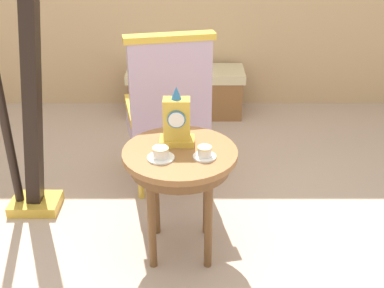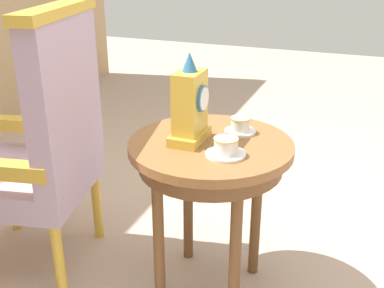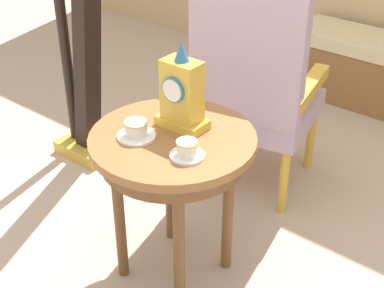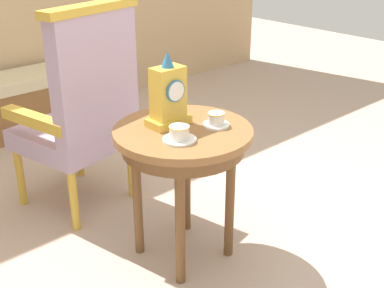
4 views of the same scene
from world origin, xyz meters
TOP-DOWN VIEW (x-y plane):
  - ground_plane at (0.00, 0.00)m, footprint 10.00×10.00m
  - side_table at (0.03, -0.04)m, footprint 0.62×0.62m
  - teacup_left at (-0.07, -0.13)m, footprint 0.14×0.14m
  - teacup_right at (0.16, -0.12)m, footprint 0.12×0.12m
  - mantel_clock at (0.01, 0.03)m, footprint 0.19×0.11m
  - armchair at (-0.07, 0.65)m, footprint 0.64×0.63m
  - harp at (-0.92, 0.36)m, footprint 0.40×0.24m
  - window_bench at (0.03, 1.95)m, footprint 1.09×0.40m

SIDE VIEW (x-z plane):
  - ground_plane at x=0.00m, z-range 0.00..0.00m
  - window_bench at x=0.03m, z-range 0.00..0.44m
  - side_table at x=0.03m, z-range 0.24..0.91m
  - armchair at x=-0.07m, z-range 0.02..1.16m
  - teacup_right at x=0.16m, z-range 0.66..0.72m
  - teacup_left at x=-0.07m, z-range 0.66..0.72m
  - harp at x=-0.92m, z-range -0.18..1.71m
  - mantel_clock at x=0.01m, z-range 0.63..0.96m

